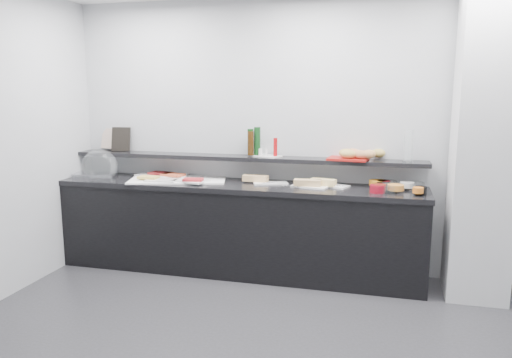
% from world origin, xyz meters
% --- Properties ---
extents(back_wall, '(5.00, 0.02, 2.70)m').
position_xyz_m(back_wall, '(0.00, 2.00, 1.35)').
color(back_wall, '#AFB2B6').
rests_on(back_wall, ground).
extents(column, '(0.50, 0.50, 2.70)m').
position_xyz_m(column, '(1.50, 1.65, 1.35)').
color(column, silver).
rests_on(column, ground).
extents(buffet_cabinet, '(3.60, 0.60, 0.85)m').
position_xyz_m(buffet_cabinet, '(-0.70, 1.70, 0.42)').
color(buffet_cabinet, black).
rests_on(buffet_cabinet, ground).
extents(counter_top, '(3.62, 0.62, 0.05)m').
position_xyz_m(counter_top, '(-0.70, 1.70, 0.88)').
color(counter_top, black).
rests_on(counter_top, buffet_cabinet).
extents(wall_shelf, '(3.60, 0.25, 0.04)m').
position_xyz_m(wall_shelf, '(-0.70, 1.88, 1.13)').
color(wall_shelf, black).
rests_on(wall_shelf, back_wall).
extents(cloche_base, '(0.48, 0.38, 0.04)m').
position_xyz_m(cloche_base, '(-2.29, 1.73, 0.92)').
color(cloche_base, '#B8BABF').
rests_on(cloche_base, counter_top).
extents(cloche_dome, '(0.39, 0.26, 0.34)m').
position_xyz_m(cloche_dome, '(-2.19, 1.67, 1.03)').
color(cloche_dome, silver).
rests_on(cloche_dome, cloche_base).
extents(linen_runner, '(1.04, 0.68, 0.01)m').
position_xyz_m(linen_runner, '(-1.33, 1.70, 0.91)').
color(linen_runner, white).
rests_on(linen_runner, counter_top).
extents(platter_meat_a, '(0.32, 0.26, 0.01)m').
position_xyz_m(platter_meat_a, '(-1.70, 1.80, 0.92)').
color(platter_meat_a, silver).
rests_on(platter_meat_a, linen_runner).
extents(food_meat_a, '(0.26, 0.19, 0.02)m').
position_xyz_m(food_meat_a, '(-1.59, 1.84, 0.94)').
color(food_meat_a, maroon).
rests_on(food_meat_a, platter_meat_a).
extents(platter_salmon, '(0.38, 0.29, 0.01)m').
position_xyz_m(platter_salmon, '(-1.47, 1.85, 0.92)').
color(platter_salmon, white).
rests_on(platter_salmon, linen_runner).
extents(food_salmon, '(0.26, 0.20, 0.02)m').
position_xyz_m(food_salmon, '(-1.43, 1.79, 0.94)').
color(food_salmon, '#D54F2B').
rests_on(food_salmon, platter_salmon).
extents(platter_cheese, '(0.32, 0.23, 0.01)m').
position_xyz_m(platter_cheese, '(-1.45, 1.57, 0.92)').
color(platter_cheese, silver).
rests_on(platter_cheese, linen_runner).
extents(food_cheese, '(0.20, 0.13, 0.02)m').
position_xyz_m(food_cheese, '(-1.60, 1.59, 0.94)').
color(food_cheese, '#DFBF56').
rests_on(food_cheese, platter_cheese).
extents(platter_meat_b, '(0.37, 0.29, 0.01)m').
position_xyz_m(platter_meat_b, '(-1.16, 1.61, 0.92)').
color(platter_meat_b, white).
rests_on(platter_meat_b, linen_runner).
extents(food_meat_b, '(0.21, 0.15, 0.02)m').
position_xyz_m(food_meat_b, '(-1.12, 1.58, 0.94)').
color(food_meat_b, maroon).
rests_on(food_meat_b, platter_meat_b).
extents(sandwich_plate_left, '(0.36, 0.25, 0.01)m').
position_xyz_m(sandwich_plate_left, '(-0.38, 1.76, 0.91)').
color(sandwich_plate_left, white).
rests_on(sandwich_plate_left, counter_top).
extents(sandwich_food_left, '(0.25, 0.11, 0.06)m').
position_xyz_m(sandwich_food_left, '(-0.54, 1.79, 0.94)').
color(sandwich_food_left, tan).
rests_on(sandwich_food_left, sandwich_plate_left).
extents(tongs_left, '(0.14, 0.10, 0.01)m').
position_xyz_m(tongs_left, '(-0.39, 1.73, 0.92)').
color(tongs_left, '#B6B7BD').
rests_on(tongs_left, sandwich_plate_left).
extents(sandwich_plate_mid, '(0.36, 0.21, 0.01)m').
position_xyz_m(sandwich_plate_mid, '(0.01, 1.68, 0.91)').
color(sandwich_plate_mid, white).
rests_on(sandwich_plate_mid, counter_top).
extents(sandwich_food_mid, '(0.26, 0.12, 0.06)m').
position_xyz_m(sandwich_food_mid, '(-0.01, 1.68, 0.94)').
color(sandwich_food_mid, tan).
rests_on(sandwich_food_mid, sandwich_plate_mid).
extents(tongs_mid, '(0.16, 0.03, 0.01)m').
position_xyz_m(tongs_mid, '(-0.16, 1.60, 0.92)').
color(tongs_mid, '#A8AAAF').
rests_on(tongs_mid, sandwich_plate_mid).
extents(sandwich_plate_right, '(0.41, 0.29, 0.01)m').
position_xyz_m(sandwich_plate_right, '(0.18, 1.79, 0.91)').
color(sandwich_plate_right, white).
rests_on(sandwich_plate_right, counter_top).
extents(sandwich_food_right, '(0.25, 0.15, 0.06)m').
position_xyz_m(sandwich_food_right, '(0.13, 1.75, 0.94)').
color(sandwich_food_right, '#E8C87A').
rests_on(sandwich_food_right, sandwich_plate_right).
extents(tongs_right, '(0.16, 0.02, 0.01)m').
position_xyz_m(tongs_right, '(0.23, 1.72, 0.92)').
color(tongs_right, silver).
rests_on(tongs_right, sandwich_plate_right).
extents(bowl_glass_fruit, '(0.25, 0.25, 0.07)m').
position_xyz_m(bowl_glass_fruit, '(0.71, 1.82, 0.94)').
color(bowl_glass_fruit, white).
rests_on(bowl_glass_fruit, counter_top).
extents(fill_glass_fruit, '(0.20, 0.20, 0.05)m').
position_xyz_m(fill_glass_fruit, '(0.63, 1.82, 0.95)').
color(fill_glass_fruit, orange).
rests_on(fill_glass_fruit, bowl_glass_fruit).
extents(bowl_black_jam, '(0.21, 0.21, 0.07)m').
position_xyz_m(bowl_black_jam, '(0.67, 1.81, 0.94)').
color(bowl_black_jam, black).
rests_on(bowl_black_jam, counter_top).
extents(fill_black_jam, '(0.15, 0.15, 0.05)m').
position_xyz_m(fill_black_jam, '(0.69, 1.82, 0.95)').
color(fill_black_jam, '#5A0C12').
rests_on(fill_black_jam, bowl_black_jam).
extents(bowl_glass_cream, '(0.19, 0.19, 0.07)m').
position_xyz_m(bowl_glass_cream, '(0.96, 1.81, 0.94)').
color(bowl_glass_cream, white).
rests_on(bowl_glass_cream, counter_top).
extents(fill_glass_cream, '(0.13, 0.13, 0.05)m').
position_xyz_m(fill_glass_cream, '(0.90, 1.79, 0.95)').
color(fill_glass_cream, silver).
rests_on(fill_glass_cream, bowl_glass_cream).
extents(bowl_red_jam, '(0.17, 0.17, 0.07)m').
position_xyz_m(bowl_red_jam, '(0.64, 1.59, 0.94)').
color(bowl_red_jam, maroon).
rests_on(bowl_red_jam, counter_top).
extents(fill_red_jam, '(0.12, 0.12, 0.05)m').
position_xyz_m(fill_red_jam, '(0.65, 1.62, 0.95)').
color(fill_red_jam, '#59140C').
rests_on(fill_red_jam, bowl_red_jam).
extents(bowl_glass_salmon, '(0.17, 0.17, 0.07)m').
position_xyz_m(bowl_glass_salmon, '(0.72, 1.62, 0.94)').
color(bowl_glass_salmon, white).
rests_on(bowl_glass_salmon, counter_top).
extents(fill_glass_salmon, '(0.18, 0.18, 0.05)m').
position_xyz_m(fill_glass_salmon, '(0.79, 1.64, 0.95)').
color(fill_glass_salmon, orange).
rests_on(fill_glass_salmon, bowl_glass_salmon).
extents(bowl_black_fruit, '(0.13, 0.13, 0.07)m').
position_xyz_m(bowl_black_fruit, '(1.01, 1.61, 0.94)').
color(bowl_black_fruit, black).
rests_on(bowl_black_fruit, counter_top).
extents(fill_black_fruit, '(0.11, 0.11, 0.05)m').
position_xyz_m(fill_black_fruit, '(0.98, 1.55, 0.95)').
color(fill_black_fruit, orange).
rests_on(fill_black_fruit, bowl_black_fruit).
extents(framed_print, '(0.21, 0.09, 0.26)m').
position_xyz_m(framed_print, '(-2.08, 1.93, 1.28)').
color(framed_print, black).
rests_on(framed_print, wall_shelf).
extents(print_art, '(0.21, 0.10, 0.22)m').
position_xyz_m(print_art, '(-2.25, 1.97, 1.28)').
color(print_art, '#C69F8E').
rests_on(print_art, framed_print).
extents(condiment_tray, '(0.32, 0.26, 0.01)m').
position_xyz_m(condiment_tray, '(-0.46, 1.89, 1.16)').
color(condiment_tray, white).
rests_on(condiment_tray, wall_shelf).
extents(bottle_green_a, '(0.07, 0.07, 0.26)m').
position_xyz_m(bottle_green_a, '(-0.62, 1.90, 1.29)').
color(bottle_green_a, '#0F3711').
rests_on(bottle_green_a, condiment_tray).
extents(bottle_brown, '(0.06, 0.06, 0.24)m').
position_xyz_m(bottle_brown, '(-0.61, 1.87, 1.28)').
color(bottle_brown, '#341F09').
rests_on(bottle_brown, condiment_tray).
extents(bottle_green_b, '(0.07, 0.07, 0.28)m').
position_xyz_m(bottle_green_b, '(-0.55, 1.90, 1.30)').
color(bottle_green_b, '#0F3A15').
rests_on(bottle_green_b, condiment_tray).
extents(bottle_hot, '(0.05, 0.05, 0.18)m').
position_xyz_m(bottle_hot, '(-0.36, 1.87, 1.25)').
color(bottle_hot, '#A60B0F').
rests_on(bottle_hot, condiment_tray).
extents(shaker_salt, '(0.05, 0.05, 0.07)m').
position_xyz_m(shaker_salt, '(-0.51, 1.85, 1.20)').
color(shaker_salt, white).
rests_on(shaker_salt, condiment_tray).
extents(shaker_pepper, '(0.03, 0.03, 0.07)m').
position_xyz_m(shaker_pepper, '(-0.46, 1.87, 1.20)').
color(shaker_pepper, silver).
rests_on(shaker_pepper, condiment_tray).
extents(bread_tray, '(0.40, 0.30, 0.02)m').
position_xyz_m(bread_tray, '(0.35, 1.86, 1.16)').
color(bread_tray, '#9D1410').
rests_on(bread_tray, wall_shelf).
extents(bread_roll_nw, '(0.16, 0.12, 0.08)m').
position_xyz_m(bread_roll_nw, '(0.34, 1.91, 1.21)').
color(bread_roll_nw, '#AC6F41').
rests_on(bread_roll_nw, bread_tray).
extents(bread_roll_n, '(0.17, 0.13, 0.08)m').
position_xyz_m(bread_roll_n, '(0.39, 1.93, 1.21)').
color(bread_roll_n, '#C57A4B').
rests_on(bread_roll_n, bread_tray).
extents(bread_roll_ne, '(0.15, 0.11, 0.08)m').
position_xyz_m(bread_roll_ne, '(0.63, 1.96, 1.21)').
color(bread_roll_ne, '#AE8F42').
rests_on(bread_roll_ne, bread_tray).
extents(bread_roll_sw, '(0.16, 0.10, 0.08)m').
position_xyz_m(bread_roll_sw, '(0.36, 1.81, 1.21)').
color(bread_roll_sw, '#B18D43').
rests_on(bread_roll_sw, bread_tray).
extents(bread_roll_s, '(0.15, 0.10, 0.08)m').
position_xyz_m(bread_roll_s, '(0.52, 1.82, 1.21)').
color(bread_roll_s, '#BA7F47').
rests_on(bread_roll_s, bread_tray).
extents(bread_roll_se, '(0.18, 0.15, 0.08)m').
position_xyz_m(bread_roll_se, '(0.47, 1.82, 1.21)').
color(bread_roll_se, '#AA6F41').
rests_on(bread_roll_se, bread_tray).
extents(bread_roll_midw, '(0.15, 0.10, 0.08)m').
position_xyz_m(bread_roll_midw, '(0.33, 1.89, 1.21)').
color(bread_roll_midw, '#AC8F42').
rests_on(bread_roll_midw, bread_tray).
extents(bread_roll_mide, '(0.13, 0.09, 0.08)m').
position_xyz_m(bread_roll_mide, '(0.54, 1.87, 1.21)').
color(bread_roll_mide, tan).
rests_on(bread_roll_mide, bread_tray).
extents(carafe, '(0.11, 0.11, 0.30)m').
position_xyz_m(carafe, '(0.89, 1.86, 1.30)').
color(carafe, white).
rests_on(carafe, wall_shelf).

